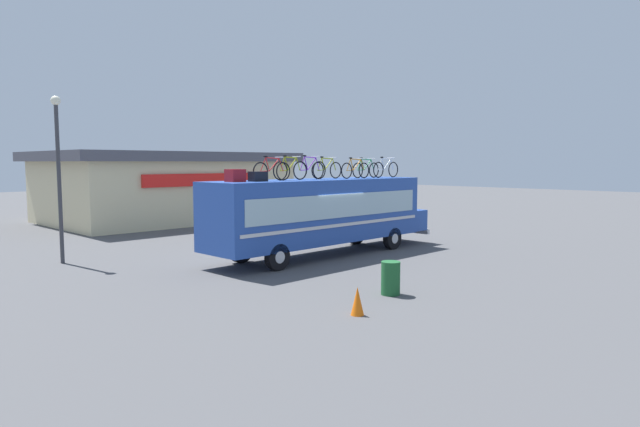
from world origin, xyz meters
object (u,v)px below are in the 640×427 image
Objects in this scene: luggage_bag_1 at (235,175)px; rooftop_bicycle_3 at (310,169)px; luggage_bag_2 at (258,176)px; rooftop_bicycle_2 at (290,170)px; street_lamp at (58,163)px; rooftop_bicycle_6 at (366,169)px; rooftop_bicycle_1 at (272,170)px; rooftop_bicycle_4 at (327,169)px; rooftop_bicycle_7 at (386,169)px; trash_bin at (391,278)px; rooftop_bicycle_5 at (355,170)px; traffic_cone at (357,301)px; bus at (323,211)px.

luggage_bag_1 is 3.55m from rooftop_bicycle_3.
rooftop_bicycle_2 reaches higher than luggage_bag_2.
rooftop_bicycle_3 is 9.09m from street_lamp.
rooftop_bicycle_6 is 0.28× the size of street_lamp.
rooftop_bicycle_1 is 3.21m from rooftop_bicycle_4.
trash_bin is at bearing -141.12° from rooftop_bicycle_7.
luggage_bag_2 is 7.29m from street_lamp.
rooftop_bicycle_3 is 2.24m from rooftop_bicycle_5.
luggage_bag_2 reaches higher than traffic_cone.
bus is at bearing 170.26° from rooftop_bicycle_5.
rooftop_bicycle_7 reaches higher than bus.
bus is 11.79× the size of trash_bin.
luggage_bag_1 is at bearing 176.48° from rooftop_bicycle_5.
luggage_bag_2 is at bearing 178.97° from rooftop_bicycle_7.
rooftop_bicycle_1 reaches higher than traffic_cone.
rooftop_bicycle_2 reaches higher than bus.
rooftop_bicycle_6 is (6.69, -0.12, 0.15)m from luggage_bag_1.
bus is 4.01m from rooftop_bicycle_7.
rooftop_bicycle_7 is (7.79, -0.33, 0.16)m from luggage_bag_1.
rooftop_bicycle_6 is (2.55, -0.05, 1.62)m from bus.
rooftop_bicycle_7 is 1.85× the size of trash_bin.
trash_bin is 0.15× the size of street_lamp.
street_lamp is at bearing 144.82° from bus.
rooftop_bicycle_3 reaches higher than rooftop_bicycle_2.
rooftop_bicycle_4 is at bearing 151.95° from rooftop_bicycle_5.
rooftop_bicycle_6 is at bearing 13.73° from rooftop_bicycle_5.
trash_bin is at bearing -135.16° from rooftop_bicycle_6.
rooftop_bicycle_7 is at bearing -1.55° from rooftop_bicycle_1.
rooftop_bicycle_2 reaches higher than rooftop_bicycle_7.
rooftop_bicycle_2 is 0.28× the size of street_lamp.
rooftop_bicycle_4 is at bearing 6.36° from luggage_bag_2.
rooftop_bicycle_3 is 1.00× the size of rooftop_bicycle_5.
rooftop_bicycle_7 is (6.98, -0.13, 0.21)m from luggage_bag_2.
trash_bin is at bearing 17.36° from traffic_cone.
street_lamp is (-5.22, 5.64, 0.26)m from rooftop_bicycle_1.
rooftop_bicycle_1 is at bearing -47.23° from street_lamp.
rooftop_bicycle_3 is (2.06, 0.20, 0.02)m from rooftop_bicycle_1.
rooftop_bicycle_3 is 4.27m from rooftop_bicycle_7.
rooftop_bicycle_7 is at bearing -2.46° from luggage_bag_1.
rooftop_bicycle_2 is (2.54, 0.04, 0.17)m from luggage_bag_1.
rooftop_bicycle_1 is at bearing -179.57° from rooftop_bicycle_6.
rooftop_bicycle_4 is (4.67, 0.22, 0.16)m from luggage_bag_1.
rooftop_bicycle_6 is at bearing 0.82° from luggage_bag_2.
rooftop_bicycle_5 is (3.22, -0.39, -0.02)m from rooftop_bicycle_2.
rooftop_bicycle_7 is 11.49m from traffic_cone.
luggage_bag_1 is at bearing 98.32° from trash_bin.
rooftop_bicycle_1 reaches higher than bus.
luggage_bag_2 is 0.35× the size of rooftop_bicycle_4.
traffic_cone is (-3.87, -6.64, -3.04)m from rooftop_bicycle_2.
rooftop_bicycle_2 is 4.16m from rooftop_bicycle_6.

